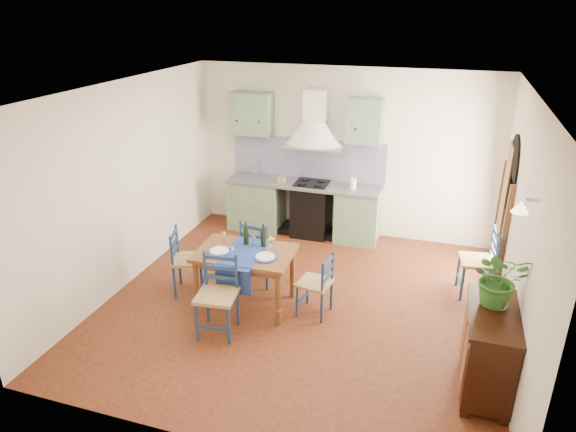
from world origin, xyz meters
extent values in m
plane|color=#411A0D|center=(0.00, 0.00, 0.00)|extent=(5.00, 5.00, 0.00)
cube|color=silver|center=(0.00, 2.50, 1.40)|extent=(5.00, 0.04, 2.80)
cube|color=gray|center=(-1.45, 2.19, 0.44)|extent=(0.90, 0.60, 0.88)
cube|color=gray|center=(0.35, 2.19, 0.44)|extent=(0.70, 0.60, 0.88)
cube|color=black|center=(-0.45, 2.19, 0.44)|extent=(0.60, 0.58, 0.88)
cube|color=slate|center=(-0.60, 2.19, 0.90)|extent=(2.60, 0.64, 0.04)
cube|color=silver|center=(-1.45, 2.19, 0.90)|extent=(0.45, 0.40, 0.03)
cylinder|color=silver|center=(-1.45, 2.37, 1.05)|extent=(0.02, 0.02, 0.26)
cube|color=black|center=(-0.45, 2.19, 0.93)|extent=(0.55, 0.48, 0.02)
cube|color=black|center=(-0.60, 2.24, 0.04)|extent=(2.60, 0.50, 0.08)
cube|color=#0D0955|center=(-0.60, 2.46, 1.26)|extent=(2.65, 0.05, 0.68)
cube|color=gray|center=(-1.55, 2.32, 2.00)|extent=(0.70, 0.34, 0.70)
cube|color=gray|center=(0.35, 2.32, 2.00)|extent=(0.55, 0.34, 0.70)
cone|color=silver|center=(-0.45, 2.25, 1.75)|extent=(0.96, 0.96, 0.40)
cube|color=silver|center=(-0.45, 2.34, 2.20)|extent=(0.36, 0.30, 0.50)
cube|color=silver|center=(2.50, 0.00, 1.40)|extent=(0.04, 5.00, 2.80)
cube|color=black|center=(2.48, 1.40, 0.82)|extent=(0.03, 1.00, 1.65)
cylinder|color=black|center=(2.48, 1.40, 1.65)|extent=(0.03, 1.00, 1.00)
cube|color=brown|center=(2.46, 0.86, 0.82)|extent=(0.06, 0.06, 1.65)
cube|color=brown|center=(2.46, 1.94, 0.82)|extent=(0.06, 0.06, 1.65)
cube|color=brown|center=(2.47, 1.62, 0.98)|extent=(0.04, 0.55, 1.96)
cylinder|color=silver|center=(2.44, -0.80, 2.05)|extent=(0.15, 0.04, 0.04)
cone|color=#FFEDC6|center=(2.34, -0.80, 1.98)|extent=(0.16, 0.16, 0.12)
cube|color=silver|center=(-2.50, 0.00, 1.40)|extent=(0.04, 5.00, 2.80)
cube|color=silver|center=(0.00, 0.00, 2.80)|extent=(5.00, 5.00, 0.01)
cube|color=brown|center=(-0.67, -0.24, 0.75)|extent=(1.26, 0.87, 0.05)
cube|color=brown|center=(-0.67, -0.24, 0.69)|extent=(1.13, 0.74, 0.08)
cylinder|color=brown|center=(-1.20, -0.59, 0.36)|extent=(0.07, 0.07, 0.73)
cylinder|color=brown|center=(-1.23, 0.08, 0.36)|extent=(0.07, 0.07, 0.73)
cylinder|color=brown|center=(-0.12, -0.55, 0.36)|extent=(0.07, 0.07, 0.73)
cylinder|color=brown|center=(-0.15, 0.12, 0.36)|extent=(0.07, 0.07, 0.73)
cube|color=navy|center=(-0.67, -0.29, 0.78)|extent=(0.50, 0.94, 0.01)
cube|color=navy|center=(-0.66, -0.65, 0.60)|extent=(0.46, 0.03, 0.38)
cylinder|color=navy|center=(-0.98, -0.35, 0.79)|extent=(0.31, 0.31, 0.01)
cylinder|color=white|center=(-0.98, -0.35, 0.80)|extent=(0.25, 0.25, 0.01)
cylinder|color=navy|center=(-0.36, -0.33, 0.79)|extent=(0.31, 0.31, 0.01)
cylinder|color=white|center=(-0.36, -0.33, 0.80)|extent=(0.25, 0.25, 0.01)
cylinder|color=black|center=(-0.73, -0.03, 0.94)|extent=(0.07, 0.07, 0.32)
cylinder|color=black|center=(-0.50, -0.02, 0.94)|extent=(0.07, 0.07, 0.32)
cylinder|color=white|center=(-0.37, -0.07, 0.84)|extent=(0.05, 0.05, 0.10)
sphere|color=yellow|center=(-0.37, -0.07, 0.93)|extent=(0.10, 0.10, 0.10)
cylinder|color=navy|center=(-0.93, -1.15, 0.25)|extent=(0.04, 0.04, 0.50)
cylinder|color=navy|center=(-0.98, -0.76, 0.49)|extent=(0.04, 0.04, 0.98)
cylinder|color=navy|center=(-0.54, -1.10, 0.25)|extent=(0.04, 0.04, 0.50)
cylinder|color=navy|center=(-0.59, -0.71, 0.49)|extent=(0.04, 0.04, 0.98)
cube|color=tan|center=(-0.76, -0.93, 0.52)|extent=(0.51, 0.51, 0.04)
cube|color=navy|center=(-0.78, -0.73, 0.66)|extent=(0.42, 0.08, 0.05)
cube|color=navy|center=(-0.78, -0.73, 0.79)|extent=(0.42, 0.08, 0.05)
cube|color=navy|center=(-0.78, -0.73, 0.92)|extent=(0.42, 0.08, 0.05)
cube|color=navy|center=(-0.74, -1.12, 0.20)|extent=(0.39, 0.08, 0.03)
cylinder|color=navy|center=(-0.48, 0.58, 0.25)|extent=(0.04, 0.04, 0.50)
cylinder|color=navy|center=(-0.54, 0.19, 0.49)|extent=(0.04, 0.04, 0.98)
cylinder|color=navy|center=(-0.87, 0.63, 0.25)|extent=(0.04, 0.04, 0.50)
cylinder|color=navy|center=(-0.92, 0.25, 0.49)|extent=(0.04, 0.04, 0.98)
cube|color=tan|center=(-0.70, 0.41, 0.52)|extent=(0.51, 0.51, 0.04)
cube|color=navy|center=(-0.73, 0.22, 0.65)|extent=(0.41, 0.08, 0.05)
cube|color=navy|center=(-0.73, 0.22, 0.78)|extent=(0.41, 0.08, 0.05)
cube|color=navy|center=(-0.73, 0.22, 0.91)|extent=(0.41, 0.08, 0.05)
cube|color=navy|center=(-0.68, 0.61, 0.20)|extent=(0.39, 0.09, 0.03)
cylinder|color=navy|center=(-1.30, -0.27, 0.24)|extent=(0.04, 0.04, 0.47)
cylinder|color=navy|center=(-1.66, -0.38, 0.46)|extent=(0.04, 0.04, 0.92)
cylinder|color=navy|center=(-1.42, 0.08, 0.24)|extent=(0.04, 0.04, 0.47)
cylinder|color=navy|center=(-1.77, -0.03, 0.46)|extent=(0.04, 0.04, 0.92)
cube|color=tan|center=(-1.54, -0.15, 0.49)|extent=(0.54, 0.54, 0.04)
cube|color=navy|center=(-1.71, -0.20, 0.61)|extent=(0.14, 0.38, 0.05)
cube|color=navy|center=(-1.71, -0.20, 0.74)|extent=(0.14, 0.38, 0.05)
cube|color=navy|center=(-1.71, -0.20, 0.86)|extent=(0.14, 0.38, 0.05)
cube|color=navy|center=(-1.36, -0.09, 0.18)|extent=(0.14, 0.36, 0.03)
cylinder|color=navy|center=(0.09, 0.03, 0.21)|extent=(0.03, 0.03, 0.43)
cylinder|color=navy|center=(0.42, -0.02, 0.42)|extent=(0.03, 0.03, 0.84)
cylinder|color=navy|center=(0.05, -0.30, 0.21)|extent=(0.03, 0.03, 0.43)
cylinder|color=navy|center=(0.38, -0.35, 0.42)|extent=(0.03, 0.03, 0.84)
cube|color=tan|center=(0.23, -0.16, 0.44)|extent=(0.44, 0.44, 0.04)
cube|color=navy|center=(0.40, -0.18, 0.56)|extent=(0.07, 0.35, 0.04)
cube|color=navy|center=(0.40, -0.18, 0.67)|extent=(0.07, 0.35, 0.04)
cube|color=navy|center=(0.40, -0.18, 0.78)|extent=(0.07, 0.35, 0.04)
cube|color=navy|center=(0.07, -0.14, 0.17)|extent=(0.07, 0.34, 0.02)
cylinder|color=navy|center=(1.98, 1.12, 0.25)|extent=(0.04, 0.04, 0.49)
cylinder|color=navy|center=(2.36, 1.17, 0.48)|extent=(0.04, 0.04, 0.97)
cylinder|color=navy|center=(2.04, 0.73, 0.25)|extent=(0.04, 0.04, 0.49)
cylinder|color=navy|center=(2.42, 0.79, 0.48)|extent=(0.04, 0.04, 0.97)
cube|color=tan|center=(2.20, 0.95, 0.51)|extent=(0.51, 0.51, 0.04)
cube|color=navy|center=(2.39, 0.98, 0.65)|extent=(0.09, 0.41, 0.05)
cube|color=navy|center=(2.39, 0.98, 0.77)|extent=(0.09, 0.41, 0.05)
cube|color=navy|center=(2.39, 0.98, 0.90)|extent=(0.09, 0.41, 0.05)
cube|color=navy|center=(2.01, 0.93, 0.19)|extent=(0.09, 0.39, 0.03)
cube|color=black|center=(2.27, -1.00, 0.49)|extent=(0.45, 1.00, 0.82)
cube|color=black|center=(2.27, -1.00, 0.92)|extent=(0.50, 1.05, 0.04)
cube|color=brown|center=(2.04, -1.23, 0.45)|extent=(0.02, 0.38, 0.63)
cube|color=brown|center=(2.04, -0.77, 0.45)|extent=(0.02, 0.38, 0.63)
cube|color=black|center=(2.09, -1.44, 0.04)|extent=(0.08, 0.08, 0.08)
cube|color=black|center=(2.09, -0.56, 0.04)|extent=(0.08, 0.08, 0.08)
cube|color=black|center=(2.44, -1.44, 0.04)|extent=(0.08, 0.08, 0.08)
cube|color=black|center=(2.44, -0.56, 0.04)|extent=(0.08, 0.08, 0.08)
imported|color=#2C6522|center=(2.27, -0.84, 1.23)|extent=(0.61, 0.55, 0.59)
camera|label=1|loc=(1.63, -5.64, 3.73)|focal=32.00mm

